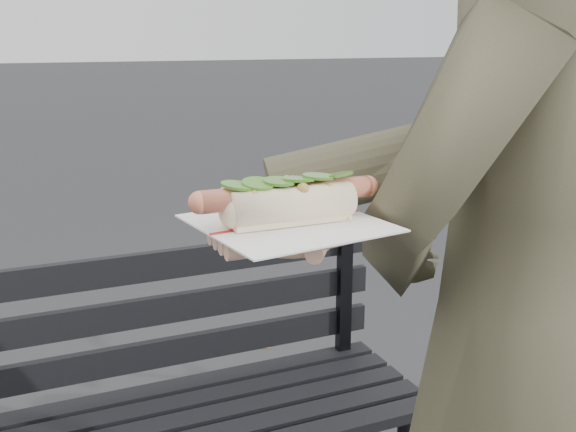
# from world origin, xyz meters

# --- Properties ---
(park_bench) EXTENTS (1.50, 0.44, 0.88)m
(park_bench) POSITION_xyz_m (-0.03, 1.02, 0.52)
(park_bench) COLOR black
(park_bench) RESTS_ON ground
(person) EXTENTS (0.80, 0.65, 1.90)m
(person) POSITION_xyz_m (0.43, 0.17, 0.95)
(person) COLOR #47462F
(person) RESTS_ON ground
(held_hotdog) EXTENTS (0.64, 0.30, 0.20)m
(held_hotdog) POSITION_xyz_m (0.21, 0.14, 1.27)
(held_hotdog) COLOR #47462F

